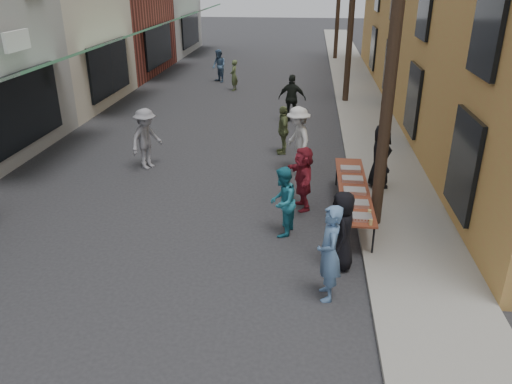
% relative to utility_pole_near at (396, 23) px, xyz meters
% --- Properties ---
extents(ground, '(120.00, 120.00, 0.00)m').
position_rel_utility_pole_near_xyz_m(ground, '(-4.30, -3.00, -4.50)').
color(ground, '#28282B').
rests_on(ground, ground).
extents(sidewalk, '(2.20, 60.00, 0.10)m').
position_rel_utility_pole_near_xyz_m(sidewalk, '(0.70, 12.00, -4.45)').
color(sidewalk, gray).
rests_on(sidewalk, ground).
extents(storefront_row, '(8.00, 37.00, 9.00)m').
position_rel_utility_pole_near_xyz_m(storefront_row, '(-14.30, 11.96, -0.38)').
color(storefront_row, maroon).
rests_on(storefront_row, ground).
extents(utility_pole_near, '(0.26, 0.26, 9.00)m').
position_rel_utility_pole_near_xyz_m(utility_pole_near, '(0.00, 0.00, 0.00)').
color(utility_pole_near, '#2D2116').
rests_on(utility_pole_near, ground).
extents(serving_table, '(0.70, 4.00, 0.75)m').
position_rel_utility_pole_near_xyz_m(serving_table, '(-0.50, 0.48, -3.79)').
color(serving_table, brown).
rests_on(serving_table, ground).
extents(catering_tray_sausage, '(0.50, 0.33, 0.08)m').
position_rel_utility_pole_near_xyz_m(catering_tray_sausage, '(-0.50, -1.17, -3.71)').
color(catering_tray_sausage, maroon).
rests_on(catering_tray_sausage, serving_table).
extents(catering_tray_foil_b, '(0.50, 0.33, 0.08)m').
position_rel_utility_pole_near_xyz_m(catering_tray_foil_b, '(-0.50, -0.52, -3.71)').
color(catering_tray_foil_b, '#B2B2B7').
rests_on(catering_tray_foil_b, serving_table).
extents(catering_tray_buns, '(0.50, 0.33, 0.08)m').
position_rel_utility_pole_near_xyz_m(catering_tray_buns, '(-0.50, 0.18, -3.71)').
color(catering_tray_buns, tan).
rests_on(catering_tray_buns, serving_table).
extents(catering_tray_foil_d, '(0.50, 0.33, 0.08)m').
position_rel_utility_pole_near_xyz_m(catering_tray_foil_d, '(-0.50, 0.88, -3.71)').
color(catering_tray_foil_d, '#B2B2B7').
rests_on(catering_tray_foil_d, serving_table).
extents(catering_tray_buns_end, '(0.50, 0.33, 0.08)m').
position_rel_utility_pole_near_xyz_m(catering_tray_buns_end, '(-0.50, 1.58, -3.71)').
color(catering_tray_buns_end, tan).
rests_on(catering_tray_buns_end, serving_table).
extents(condiment_jar_a, '(0.07, 0.07, 0.08)m').
position_rel_utility_pole_near_xyz_m(condiment_jar_a, '(-0.72, -1.47, -3.71)').
color(condiment_jar_a, '#A57F26').
rests_on(condiment_jar_a, serving_table).
extents(condiment_jar_b, '(0.07, 0.07, 0.08)m').
position_rel_utility_pole_near_xyz_m(condiment_jar_b, '(-0.72, -1.37, -3.71)').
color(condiment_jar_b, '#A57F26').
rests_on(condiment_jar_b, serving_table).
extents(condiment_jar_c, '(0.07, 0.07, 0.08)m').
position_rel_utility_pole_near_xyz_m(condiment_jar_c, '(-0.72, -1.27, -3.71)').
color(condiment_jar_c, '#A57F26').
rests_on(condiment_jar_c, serving_table).
extents(cup_stack, '(0.08, 0.08, 0.12)m').
position_rel_utility_pole_near_xyz_m(cup_stack, '(-0.30, -1.42, -3.69)').
color(cup_stack, tan).
rests_on(cup_stack, serving_table).
extents(guest_front_a, '(0.57, 0.82, 1.62)m').
position_rel_utility_pole_near_xyz_m(guest_front_a, '(-0.90, -1.84, -3.69)').
color(guest_front_a, black).
rests_on(guest_front_a, ground).
extents(guest_front_b, '(0.51, 0.71, 1.82)m').
position_rel_utility_pole_near_xyz_m(guest_front_b, '(-1.18, -2.89, -3.59)').
color(guest_front_b, '#5477A3').
rests_on(guest_front_b, ground).
extents(guest_front_c, '(0.75, 0.88, 1.59)m').
position_rel_utility_pole_near_xyz_m(guest_front_c, '(-2.12, -0.61, -3.70)').
color(guest_front_c, teal).
rests_on(guest_front_c, ground).
extents(guest_front_d, '(1.11, 1.41, 1.92)m').
position_rel_utility_pole_near_xyz_m(guest_front_d, '(-1.91, 3.38, -3.54)').
color(guest_front_d, silver).
rests_on(guest_front_d, ground).
extents(guest_front_e, '(0.52, 0.97, 1.56)m').
position_rel_utility_pole_near_xyz_m(guest_front_e, '(-2.42, 4.86, -3.72)').
color(guest_front_e, '#606D3F').
rests_on(guest_front_e, ground).
extents(guest_queue_back, '(0.86, 1.55, 1.60)m').
position_rel_utility_pole_near_xyz_m(guest_queue_back, '(-1.70, 0.82, -3.70)').
color(guest_queue_back, maroon).
rests_on(guest_queue_back, ground).
extents(server, '(0.68, 0.92, 1.71)m').
position_rel_utility_pole_near_xyz_m(server, '(0.31, 2.17, -3.55)').
color(server, black).
rests_on(server, sidewalk).
extents(passerby_left, '(1.12, 1.35, 1.81)m').
position_rel_utility_pole_near_xyz_m(passerby_left, '(-6.36, 3.12, -3.59)').
color(passerby_left, gray).
rests_on(passerby_left, ground).
extents(passerby_mid, '(1.13, 0.59, 1.83)m').
position_rel_utility_pole_near_xyz_m(passerby_mid, '(-2.28, 8.63, -3.58)').
color(passerby_mid, black).
rests_on(passerby_mid, ground).
extents(passerby_right, '(0.41, 0.58, 1.48)m').
position_rel_utility_pole_near_xyz_m(passerby_right, '(-5.34, 13.94, -3.76)').
color(passerby_right, '#516238').
rests_on(passerby_right, ground).
extents(passerby_far, '(1.01, 1.03, 1.68)m').
position_rel_utility_pole_near_xyz_m(passerby_far, '(-6.43, 15.90, -3.66)').
color(passerby_far, '#47668A').
rests_on(passerby_far, ground).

